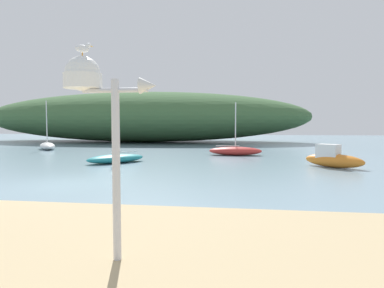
{
  "coord_description": "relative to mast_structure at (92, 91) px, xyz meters",
  "views": [
    {
      "loc": [
        6.41,
        -11.39,
        2.24
      ],
      "look_at": [
        3.84,
        7.28,
        1.11
      ],
      "focal_mm": 30.56,
      "sensor_mm": 36.0,
      "label": 1
    }
  ],
  "objects": [
    {
      "name": "ground_plane",
      "position": [
        -4.28,
        6.77,
        -2.73
      ],
      "size": [
        120.0,
        120.0,
        0.0
      ],
      "primitive_type": "plane",
      "color": "#7A99A8"
    },
    {
      "name": "distant_hill",
      "position": [
        -10.23,
        36.66,
        0.46
      ],
      "size": [
        42.86,
        15.13,
        6.38
      ],
      "primitive_type": "ellipsoid",
      "color": "#3D6038",
      "rests_on": "ground"
    },
    {
      "name": "mast_structure",
      "position": [
        0.0,
        0.0,
        0.0
      ],
      "size": [
        1.4,
        0.56,
        3.04
      ],
      "color": "silver",
      "rests_on": "beach_sand"
    },
    {
      "name": "seagull_on_radar",
      "position": [
        -0.13,
        0.01,
        0.63
      ],
      "size": [
        0.24,
        0.21,
        0.2
      ],
      "color": "orange",
      "rests_on": "mast_structure"
    },
    {
      "name": "sailboat_by_sandbar",
      "position": [
        -14.68,
        22.49,
        -2.4
      ],
      "size": [
        3.19,
        3.7,
        4.36
      ],
      "color": "white",
      "rests_on": "ground"
    },
    {
      "name": "sailboat_far_right",
      "position": [
        -4.83,
        13.54,
        -2.46
      ],
      "size": [
        3.36,
        3.56,
        3.53
      ],
      "color": "teal",
      "rests_on": "ground"
    },
    {
      "name": "motorboat_near_shore",
      "position": [
        7.1,
        13.18,
        -2.27
      ],
      "size": [
        2.93,
        2.67,
        1.2
      ],
      "color": "orange",
      "rests_on": "ground"
    },
    {
      "name": "sailboat_far_left",
      "position": [
        2.04,
        19.22,
        -2.41
      ],
      "size": [
        3.82,
        1.43,
        3.82
      ],
      "color": "#B72D28",
      "rests_on": "ground"
    }
  ]
}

